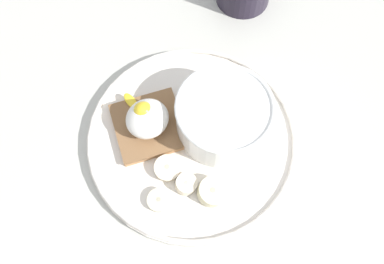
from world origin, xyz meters
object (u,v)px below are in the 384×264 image
at_px(banana_slice_front, 186,184).
at_px(banana_slice_back, 159,200).
at_px(oatmeal_bowl, 224,116).
at_px(toast_slice, 149,126).
at_px(banana_slice_right, 167,168).
at_px(poached_egg, 147,118).
at_px(banana_slice_left, 212,192).

bearing_deg(banana_slice_front, banana_slice_back, -13.76).
bearing_deg(banana_slice_back, oatmeal_bowl, -172.90).
relative_size(toast_slice, banana_slice_right, 2.55).
relative_size(oatmeal_bowl, banana_slice_front, 3.18).
bearing_deg(oatmeal_bowl, toast_slice, -42.51).
bearing_deg(toast_slice, oatmeal_bowl, 137.49).
height_order(poached_egg, banana_slice_right, poached_egg).
bearing_deg(banana_slice_front, banana_slice_left, 118.08).
relative_size(banana_slice_front, banana_slice_back, 1.30).
relative_size(poached_egg, banana_slice_left, 1.55).
distance_m(oatmeal_bowl, banana_slice_left, 0.09).
height_order(toast_slice, banana_slice_right, banana_slice_right).
distance_m(oatmeal_bowl, poached_egg, 0.09).
relative_size(banana_slice_left, banana_slice_back, 1.78).
xyz_separation_m(banana_slice_front, banana_slice_back, (0.04, -0.01, -0.00)).
xyz_separation_m(toast_slice, banana_slice_left, (0.00, 0.12, 0.00)).
distance_m(poached_egg, banana_slice_left, 0.12).
distance_m(poached_egg, banana_slice_right, 0.07).
distance_m(toast_slice, banana_slice_back, 0.10).
xyz_separation_m(banana_slice_front, banana_slice_right, (0.00, -0.03, -0.00)).
height_order(toast_slice, banana_slice_back, toast_slice).
bearing_deg(banana_slice_right, poached_egg, -110.89).
distance_m(toast_slice, banana_slice_right, 0.06).
relative_size(poached_egg, banana_slice_front, 2.12).
height_order(poached_egg, banana_slice_front, poached_egg).
xyz_separation_m(oatmeal_bowl, banana_slice_right, (0.09, -0.01, -0.02)).
relative_size(toast_slice, banana_slice_back, 3.95).
bearing_deg(poached_egg, banana_slice_front, 77.21).
bearing_deg(banana_slice_back, banana_slice_right, -147.80).
relative_size(oatmeal_bowl, banana_slice_right, 2.67).
bearing_deg(banana_slice_back, poached_egg, -125.19).
distance_m(oatmeal_bowl, banana_slice_back, 0.13).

